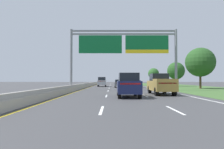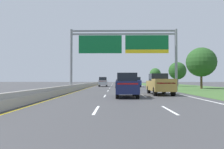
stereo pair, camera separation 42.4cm
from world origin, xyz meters
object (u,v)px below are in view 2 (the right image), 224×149
at_px(roadside_tree_mid, 201,62).
at_px(overhead_sign_gantry, 123,47).
at_px(roadside_tree_distant, 155,74).
at_px(car_navy_centre_lane_suv, 126,85).
at_px(car_grey_centre_lane_sedan, 120,83).
at_px(pickup_truck_gold, 160,84).
at_px(roadside_tree_far, 177,71).
at_px(car_blue_right_lane_suv, 136,82).
at_px(car_silver_left_lane_suv, 103,82).

bearing_deg(roadside_tree_mid, overhead_sign_gantry, -153.55).
relative_size(roadside_tree_mid, roadside_tree_distant, 1.39).
height_order(overhead_sign_gantry, roadside_tree_mid, overhead_sign_gantry).
height_order(car_navy_centre_lane_suv, car_grey_centre_lane_sedan, car_navy_centre_lane_suv).
relative_size(pickup_truck_gold, roadside_tree_far, 0.95).
distance_m(car_navy_centre_lane_suv, car_grey_centre_lane_sedan, 22.47).
bearing_deg(roadside_tree_far, roadside_tree_mid, -89.35).
bearing_deg(car_grey_centre_lane_sedan, pickup_truck_gold, -168.57).
bearing_deg(roadside_tree_distant, car_blue_right_lane_suv, -113.05).
distance_m(car_navy_centre_lane_suv, roadside_tree_mid, 22.27).
height_order(pickup_truck_gold, roadside_tree_far, roadside_tree_far).
height_order(car_grey_centre_lane_sedan, roadside_tree_far, roadside_tree_far).
height_order(pickup_truck_gold, car_silver_left_lane_suv, pickup_truck_gold).
bearing_deg(roadside_tree_far, car_navy_centre_lane_suv, -114.36).
xyz_separation_m(pickup_truck_gold, car_navy_centre_lane_suv, (-3.66, -3.27, 0.02)).
xyz_separation_m(overhead_sign_gantry, roadside_tree_mid, (13.59, 6.76, -1.59)).
bearing_deg(car_blue_right_lane_suv, car_navy_centre_lane_suv, 172.28).
bearing_deg(car_navy_centre_lane_suv, car_blue_right_lane_suv, -7.28).
bearing_deg(roadside_tree_mid, car_silver_left_lane_suv, 147.43).
height_order(pickup_truck_gold, roadside_tree_distant, roadside_tree_distant).
relative_size(car_blue_right_lane_suv, roadside_tree_mid, 0.67).
relative_size(overhead_sign_gantry, car_navy_centre_lane_suv, 3.20).
relative_size(overhead_sign_gantry, pickup_truck_gold, 2.79).
relative_size(pickup_truck_gold, car_silver_left_lane_suv, 1.14).
distance_m(car_grey_centre_lane_sedan, roadside_tree_far, 15.90).
relative_size(car_silver_left_lane_suv, car_grey_centre_lane_sedan, 1.07).
distance_m(car_silver_left_lane_suv, roadside_tree_distant, 22.44).
height_order(car_silver_left_lane_suv, roadside_tree_mid, roadside_tree_mid).
bearing_deg(car_blue_right_lane_suv, roadside_tree_mid, -132.77).
relative_size(overhead_sign_gantry, car_grey_centre_lane_sedan, 3.41).
bearing_deg(car_blue_right_lane_suv, roadside_tree_distant, -23.18).
relative_size(overhead_sign_gantry, car_silver_left_lane_suv, 3.18).
relative_size(car_grey_centre_lane_sedan, roadside_tree_far, 0.78).
bearing_deg(car_silver_left_lane_suv, car_navy_centre_lane_suv, -173.74).
height_order(car_navy_centre_lane_suv, car_silver_left_lane_suv, same).
bearing_deg(car_navy_centre_lane_suv, car_grey_centre_lane_sedan, 0.37).
bearing_deg(car_grey_centre_lane_sedan, roadside_tree_mid, -110.55).
relative_size(car_blue_right_lane_suv, car_grey_centre_lane_sedan, 1.06).
bearing_deg(overhead_sign_gantry, pickup_truck_gold, -63.95).
bearing_deg(overhead_sign_gantry, car_silver_left_lane_suv, 102.26).
relative_size(car_silver_left_lane_suv, roadside_tree_distant, 0.93).
distance_m(car_silver_left_lane_suv, roadside_tree_far, 17.62).
relative_size(car_silver_left_lane_suv, car_blue_right_lane_suv, 1.01).
xyz_separation_m(overhead_sign_gantry, car_silver_left_lane_suv, (-3.90, 17.93, -5.04)).
bearing_deg(overhead_sign_gantry, car_blue_right_lane_suv, 78.29).
xyz_separation_m(car_grey_centre_lane_sedan, roadside_tree_distant, (11.33, 22.35, 2.61)).
xyz_separation_m(car_silver_left_lane_suv, roadside_tree_far, (17.34, 1.79, 2.53)).
bearing_deg(overhead_sign_gantry, roadside_tree_mid, 26.45).
distance_m(car_silver_left_lane_suv, car_grey_centre_lane_sedan, 6.91).
relative_size(car_navy_centre_lane_suv, car_blue_right_lane_suv, 1.00).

